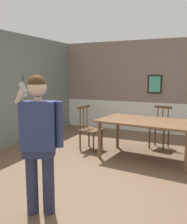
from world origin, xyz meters
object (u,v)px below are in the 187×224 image
(chair_near_window, at_px, (160,127))
(dining_table, at_px, (147,125))
(chair_at_table_head, at_px, (90,129))
(person_figure, at_px, (39,137))

(chair_near_window, bearing_deg, dining_table, 95.23)
(chair_near_window, bearing_deg, chair_at_table_head, 40.02)
(person_figure, bearing_deg, chair_near_window, -127.53)
(dining_table, relative_size, chair_at_table_head, 2.01)
(chair_near_window, distance_m, person_figure, 3.50)
(chair_at_table_head, distance_m, person_figure, 2.71)
(dining_table, height_order, chair_near_window, chair_near_window)
(chair_near_window, height_order, person_figure, person_figure)
(dining_table, bearing_deg, chair_at_table_head, 174.20)
(dining_table, relative_size, person_figure, 1.18)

